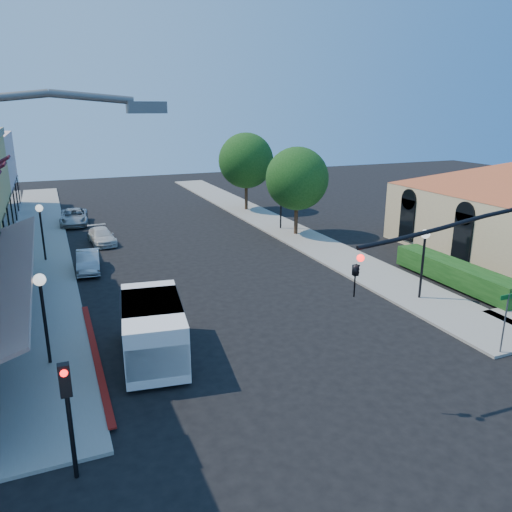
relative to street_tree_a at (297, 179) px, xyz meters
name	(u,v)px	position (x,y,z in m)	size (l,w,h in m)	color
ground	(370,435)	(-8.80, -22.00, -4.19)	(120.00, 120.00, 0.00)	black
sidewalk_left	(41,242)	(-17.55, 5.00, -4.13)	(3.50, 50.00, 0.12)	gray
sidewalk_right	(268,221)	(-0.05, 5.00, -4.13)	(3.50, 50.00, 0.12)	gray
curb_red_strip	(96,357)	(-15.70, -14.00, -4.19)	(0.25, 10.00, 0.06)	maroon
hedge	(454,285)	(2.90, -13.00, -4.19)	(1.40, 8.00, 1.10)	#123D11
street_tree_a	(297,179)	(0.00, 0.00, 0.00)	(4.56, 4.56, 6.48)	#382716
street_tree_b	(246,161)	(0.00, 10.00, 0.35)	(4.94, 4.94, 7.02)	#382716
signal_mast_arm	(497,264)	(-2.94, -20.50, -0.11)	(8.01, 0.39, 6.00)	black
secondary_signal	(67,400)	(-16.80, -20.59, -1.88)	(0.28, 0.42, 3.32)	black
street_name_sign	(506,314)	(-1.30, -19.80, -2.50)	(0.80, 0.06, 2.50)	#595B5E
lamppost_left_near	(42,296)	(-17.30, -14.00, -1.46)	(0.44, 0.44, 3.57)	black
lamppost_left_far	(40,218)	(-17.30, 0.00, -1.46)	(0.44, 0.44, 3.57)	black
lamppost_right_near	(424,246)	(-0.30, -14.00, -1.46)	(0.44, 0.44, 3.57)	black
lamppost_right_far	(281,195)	(-0.30, 2.00, -1.46)	(0.44, 0.44, 3.57)	black
white_van	(153,327)	(-13.63, -14.94, -2.92)	(2.80, 5.22, 2.20)	white
parked_car_a	(155,344)	(-13.60, -15.02, -3.57)	(1.47, 3.64, 1.24)	black
parked_car_b	(88,261)	(-15.00, -3.00, -3.60)	(1.25, 3.59, 1.18)	#A1A5A6
parked_car_c	(102,236)	(-13.60, 3.00, -3.66)	(1.51, 3.71, 1.08)	silver
parked_car_d	(74,217)	(-15.00, 10.00, -3.56)	(2.10, 4.54, 1.26)	#9C9EA1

